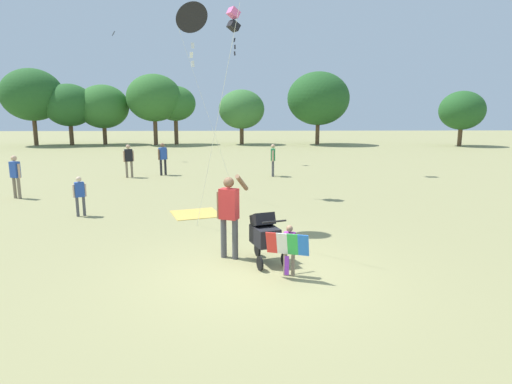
{
  "coord_description": "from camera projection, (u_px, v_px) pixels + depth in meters",
  "views": [
    {
      "loc": [
        -0.22,
        -7.78,
        3.0
      ],
      "look_at": [
        0.07,
        1.34,
        1.3
      ],
      "focal_mm": 30.45,
      "sensor_mm": 36.0,
      "label": 1
    }
  ],
  "objects": [
    {
      "name": "kite_adult_black",
      "position": [
        192.0,
        19.0,
        10.6
      ],
      "size": [
        1.69,
        2.92,
        5.6
      ],
      "color": "black",
      "rests_on": "ground"
    },
    {
      "name": "kite_orange_delta",
      "position": [
        233.0,
        20.0,
        14.73
      ],
      "size": [
        2.08,
        1.26,
        6.46
      ],
      "color": "pink",
      "rests_on": "ground"
    },
    {
      "name": "person_kid_running",
      "position": [
        163.0,
        156.0,
        20.49
      ],
      "size": [
        0.39,
        0.37,
        1.53
      ],
      "color": "#232328",
      "rests_on": "ground"
    },
    {
      "name": "person_couple_left",
      "position": [
        15.0,
        173.0,
        14.99
      ],
      "size": [
        0.44,
        0.32,
        1.5
      ],
      "color": "#7F705B",
      "rests_on": "ground"
    },
    {
      "name": "person_red_shirt",
      "position": [
        129.0,
        158.0,
        19.77
      ],
      "size": [
        0.44,
        0.33,
        1.51
      ],
      "color": "#7F705B",
      "rests_on": "ground"
    },
    {
      "name": "picnic_blanket",
      "position": [
        196.0,
        214.0,
        12.86
      ],
      "size": [
        1.68,
        1.66,
        0.02
      ],
      "primitive_type": "cube",
      "rotation": [
        0.0,
        0.0,
        0.33
      ],
      "color": "gold",
      "rests_on": "ground"
    },
    {
      "name": "treeline_distant",
      "position": [
        184.0,
        102.0,
        38.44
      ],
      "size": [
        41.76,
        6.54,
        6.64
      ],
      "color": "brown",
      "rests_on": "ground"
    },
    {
      "name": "person_back_turned",
      "position": [
        80.0,
        193.0,
        12.47
      ],
      "size": [
        0.34,
        0.25,
        1.16
      ],
      "color": "#4C4C51",
      "rests_on": "ground"
    },
    {
      "name": "child_with_butterfly_kite",
      "position": [
        289.0,
        246.0,
        7.9
      ],
      "size": [
        0.78,
        0.46,
        0.96
      ],
      "color": "#7F705B",
      "rests_on": "ground"
    },
    {
      "name": "person_sitting_far",
      "position": [
        273.0,
        157.0,
        20.14
      ],
      "size": [
        0.23,
        0.48,
        1.5
      ],
      "color": "#4C4C51",
      "rests_on": "ground"
    },
    {
      "name": "person_adult_flyer",
      "position": [
        229.0,
        210.0,
        8.83
      ],
      "size": [
        0.66,
        0.5,
        1.78
      ],
      "color": "#4C4C51",
      "rests_on": "ground"
    },
    {
      "name": "ground_plane",
      "position": [
        255.0,
        272.0,
        8.2
      ],
      "size": [
        120.0,
        120.0,
        0.0
      ],
      "primitive_type": "plane",
      "color": "#938E5B"
    },
    {
      "name": "stroller",
      "position": [
        265.0,
        233.0,
        8.66
      ],
      "size": [
        0.75,
        1.12,
        1.03
      ],
      "color": "black",
      "rests_on": "ground"
    }
  ]
}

